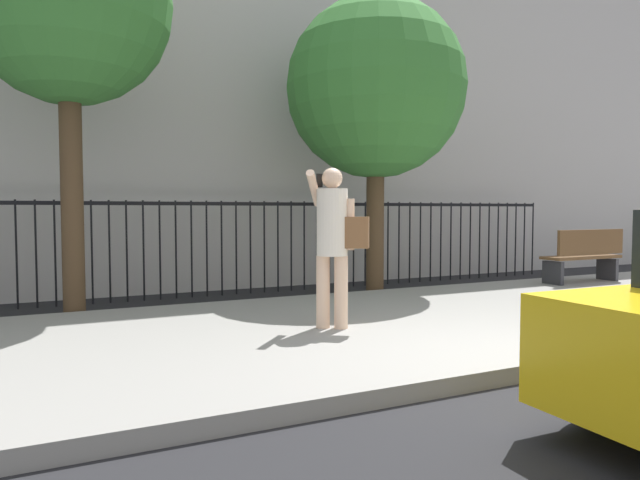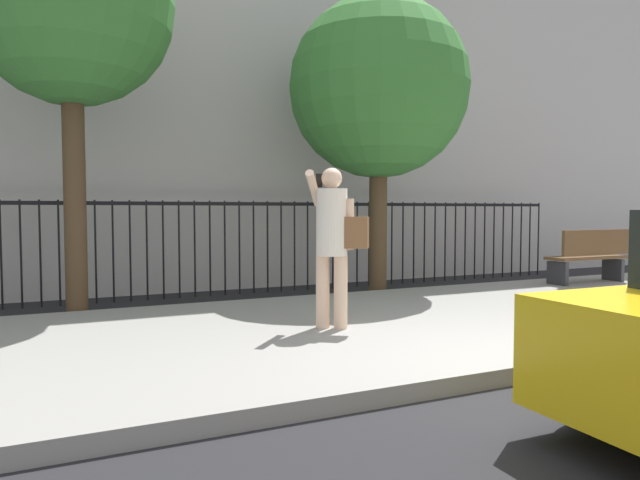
% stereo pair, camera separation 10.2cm
% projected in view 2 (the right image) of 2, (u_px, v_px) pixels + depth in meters
% --- Properties ---
extents(ground_plane, '(60.00, 60.00, 0.00)m').
position_uv_depth(ground_plane, '(548.00, 380.00, 4.88)').
color(ground_plane, black).
extents(sidewalk, '(28.00, 4.40, 0.15)m').
position_uv_depth(sidewalk, '(404.00, 324.00, 6.87)').
color(sidewalk, gray).
rests_on(sidewalk, ground).
extents(building_facade, '(28.00, 4.00, 10.09)m').
position_uv_depth(building_facade, '(242.00, 42.00, 12.29)').
color(building_facade, '#BCB7B2').
rests_on(building_facade, ground).
extents(iron_fence, '(12.03, 0.04, 1.60)m').
position_uv_depth(iron_fence, '(288.00, 234.00, 10.16)').
color(iron_fence, black).
rests_on(iron_fence, ground).
extents(pedestrian_on_phone, '(0.72, 0.65, 1.75)m').
position_uv_depth(pedestrian_on_phone, '(334.00, 235.00, 6.24)').
color(pedestrian_on_phone, beige).
rests_on(pedestrian_on_phone, sidewalk).
extents(street_bench, '(1.60, 0.45, 0.95)m').
position_uv_depth(street_bench, '(590.00, 255.00, 10.12)').
color(street_bench, brown).
rests_on(street_bench, sidewalk).
extents(street_tree_near, '(2.60, 2.60, 5.40)m').
position_uv_depth(street_tree_near, '(70.00, 5.00, 7.30)').
color(street_tree_near, '#4C3823').
rests_on(street_tree_near, ground).
extents(street_tree_mid, '(2.94, 2.94, 4.91)m').
position_uv_depth(street_tree_mid, '(379.00, 89.00, 9.35)').
color(street_tree_mid, '#4C3823').
rests_on(street_tree_mid, ground).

